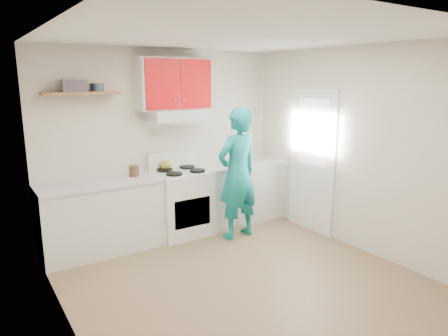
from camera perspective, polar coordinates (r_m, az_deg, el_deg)
floor at (r=4.73m, az=2.21°, el=-15.20°), size 3.80×3.80×0.00m
ceiling at (r=4.21m, az=2.52°, el=17.98°), size 3.60×3.80×0.04m
back_wall at (r=5.91m, az=-8.44°, el=3.60°), size 3.60×0.04×2.60m
front_wall at (r=3.00m, az=24.06°, el=-5.92°), size 3.60×0.04×2.60m
left_wall at (r=3.58m, az=-21.84°, el=-2.90°), size 0.04×3.80×2.60m
right_wall at (r=5.51m, az=17.78°, el=2.51°), size 0.04×3.80×2.60m
door at (r=6.00m, az=12.29°, el=0.91°), size 0.05×0.85×2.05m
door_glass at (r=5.91m, az=12.29°, el=4.92°), size 0.01×0.55×0.95m
counter_left at (r=5.48m, az=-16.77°, el=-6.66°), size 1.52×0.60×0.90m
counter_right at (r=6.40m, az=2.26°, el=-3.40°), size 1.32×0.60×0.90m
stove at (r=5.85m, az=-5.94°, el=-4.86°), size 0.76×0.65×0.92m
range_hood at (r=5.71m, az=-6.71°, el=7.34°), size 0.76×0.44×0.15m
upper_cabinets at (r=5.74m, az=-7.07°, el=11.61°), size 1.02×0.33×0.70m
shelf at (r=5.32m, az=-19.46°, el=9.88°), size 0.90×0.30×0.04m
books at (r=5.27m, az=-20.24°, el=10.79°), size 0.30×0.23×0.15m
tin at (r=5.39m, az=-17.37°, el=10.75°), size 0.18×0.18×0.10m
kettle at (r=5.81m, az=-8.15°, el=0.42°), size 0.22×0.22×0.15m
crock at (r=5.53m, az=-12.51°, el=-0.53°), size 0.17×0.17×0.16m
cutting_board at (r=6.18m, az=2.40°, el=0.43°), size 0.31×0.26×0.02m
silicone_mat at (r=6.47m, az=4.11°, el=0.88°), size 0.40×0.37×0.01m
person at (r=5.59m, az=1.93°, el=-0.84°), size 0.71×0.51×1.82m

